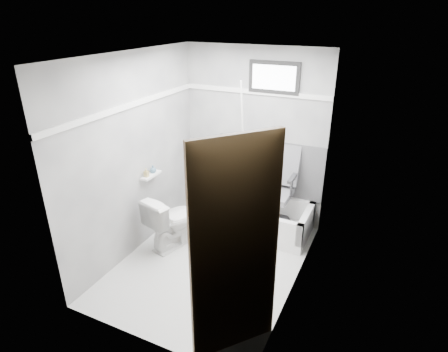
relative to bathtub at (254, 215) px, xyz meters
The scene contains 19 objects.
floor 0.97m from the bathtub, 101.24° to the right, with size 2.60×2.60×0.00m, color silver.
ceiling 2.39m from the bathtub, 101.24° to the right, with size 2.60×2.60×0.00m, color silver.
wall_back 1.07m from the bathtub, 116.54° to the left, with size 2.00×0.02×2.40m, color slate.
wall_front 2.45m from the bathtub, 94.74° to the right, with size 2.00×0.02×2.40m, color slate.
wall_left 1.80m from the bathtub, 141.87° to the right, with size 0.02×2.60×2.40m, color slate.
wall_right 1.58m from the bathtub, 48.76° to the right, with size 0.02×2.60×2.40m, color slate.
bathtub is the anchor object (origin of this frame).
office_chair 0.49m from the bathtub, 12.00° to the left, with size 0.61×0.61×1.06m, color #5D5C61, non-canonical shape.
toilet 1.14m from the bathtub, 135.35° to the right, with size 0.40×0.72×0.70m, color white.
door 2.48m from the bathtub, 70.21° to the right, with size 0.78×0.78×2.00m, color brown, non-canonical shape.
window 1.85m from the bathtub, 79.60° to the left, with size 0.66×0.04×0.40m, color black, non-canonical shape.
backerboard 0.69m from the bathtub, 79.74° to the left, with size 1.50×0.02×0.78m, color #4C4C4F.
trim_back 1.66m from the bathtub, 117.37° to the left, with size 2.00×0.02×0.06m, color white.
trim_left 2.20m from the bathtub, 141.56° to the right, with size 0.02×2.60×0.06m, color white.
pole 0.88m from the bathtub, 150.52° to the left, with size 0.02×0.02×1.95m, color silver.
shelf 1.51m from the bathtub, 146.28° to the right, with size 0.10×0.32×0.03m, color white.
soap_bottle_a 1.59m from the bathtub, 143.77° to the right, with size 0.05×0.05×0.11m, color #A39051.
soap_bottle_b 1.51m from the bathtub, 148.69° to the right, with size 0.08×0.08×0.10m, color #476982.
faucet 0.62m from the bathtub, 138.54° to the left, with size 0.26×0.10×0.16m, color silver, non-canonical shape.
Camera 1 is at (1.72, -3.29, 2.79)m, focal length 30.00 mm.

